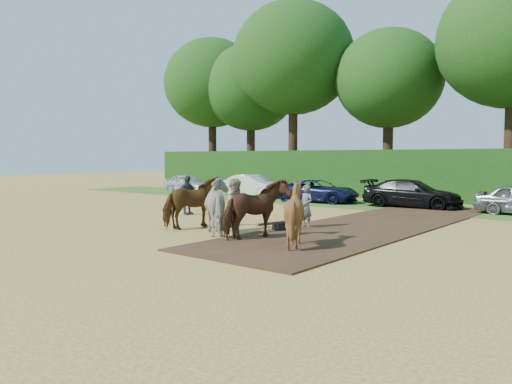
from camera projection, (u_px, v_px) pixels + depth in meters
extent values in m
plane|color=gold|center=(215.00, 246.00, 14.39)|extent=(120.00, 120.00, 0.00)
cube|color=#472D1C|center=(373.00, 224.00, 18.84)|extent=(4.50, 17.00, 0.05)
cube|color=#38601E|center=(408.00, 208.00, 25.20)|extent=(50.00, 5.00, 0.03)
cube|color=#14380F|center=(439.00, 176.00, 28.57)|extent=(46.00, 1.60, 3.00)
imported|color=tan|center=(237.00, 209.00, 15.53)|extent=(0.81, 1.00, 1.91)
imported|color=#262B33|center=(187.00, 195.00, 22.22)|extent=(0.55, 1.07, 1.75)
imported|color=brown|center=(194.00, 203.00, 17.87)|extent=(1.46, 2.40, 1.89)
imported|color=#B4AEA1|center=(223.00, 206.00, 16.69)|extent=(2.17, 1.96, 1.89)
imported|color=#572F1B|center=(256.00, 210.00, 15.52)|extent=(1.46, 2.40, 1.89)
imported|color=brown|center=(295.00, 214.00, 14.34)|extent=(1.85, 2.00, 1.89)
cube|color=black|center=(284.00, 226.00, 17.38)|extent=(0.48, 0.86, 0.32)
cube|color=brown|center=(272.00, 223.00, 17.03)|extent=(0.35, 1.25, 0.09)
cylinder|color=brown|center=(290.00, 215.00, 17.82)|extent=(0.12, 0.92, 0.66)
cylinder|color=brown|center=(298.00, 216.00, 17.51)|extent=(0.36, 0.88, 0.66)
imported|color=gray|center=(306.00, 206.00, 18.01)|extent=(0.64, 0.49, 1.58)
imported|color=silver|center=(188.00, 184.00, 34.93)|extent=(4.09, 1.78, 1.37)
imported|color=white|center=(253.00, 186.00, 31.75)|extent=(4.43, 1.70, 1.44)
imported|color=#161A44|center=(319.00, 191.00, 28.08)|extent=(4.78, 2.58, 1.27)
imported|color=black|center=(412.00, 194.00, 25.20)|extent=(5.04, 2.33, 1.43)
cylinder|color=#382616|center=(213.00, 153.00, 44.04)|extent=(0.70, 0.70, 5.85)
ellipsoid|color=#163F11|center=(212.00, 83.00, 43.60)|extent=(8.40, 8.40, 7.73)
cylinder|color=#382616|center=(251.00, 155.00, 41.91)|extent=(0.70, 0.70, 5.40)
ellipsoid|color=#163F11|center=(251.00, 88.00, 41.51)|extent=(7.80, 7.80, 7.18)
cylinder|color=#382616|center=(293.00, 148.00, 37.95)|extent=(0.70, 0.70, 6.53)
ellipsoid|color=#163F11|center=(293.00, 58.00, 37.47)|extent=(9.20, 9.20, 8.46)
cylinder|color=#382616|center=(388.00, 157.00, 34.74)|extent=(0.70, 0.70, 5.17)
ellipsoid|color=#163F11|center=(389.00, 79.00, 34.36)|extent=(7.40, 7.40, 6.81)
cylinder|color=#382616|center=(510.00, 149.00, 28.89)|extent=(0.70, 0.70, 6.08)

